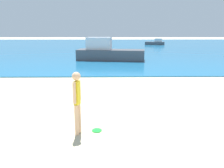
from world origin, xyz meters
The scene contains 5 objects.
water centered at (0.00, 45.07, 0.03)m, with size 160.00×60.00×0.06m, color #1E6B9E.
person_standing centered at (-1.38, 7.40, 0.97)m, with size 0.23×0.38×1.71m.
frisbee centered at (-0.88, 7.56, 0.01)m, with size 0.28×0.28×0.03m, color green.
boat_near centered at (-0.55, 22.83, 0.78)m, with size 6.40×2.93×2.10m.
boat_far centered at (8.65, 46.27, 0.49)m, with size 3.84×2.27×1.24m.
Camera 1 is at (-0.56, 1.63, 2.75)m, focal length 36.46 mm.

